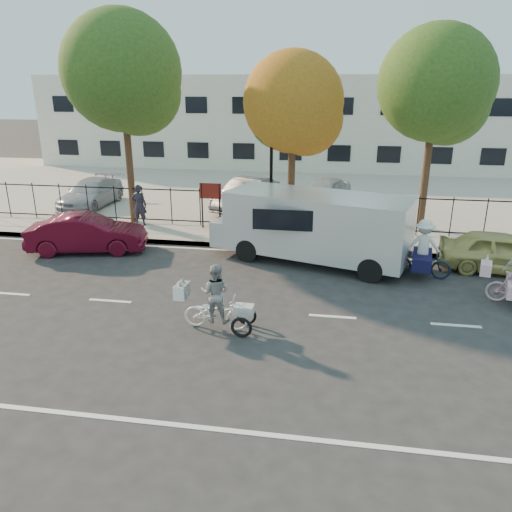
% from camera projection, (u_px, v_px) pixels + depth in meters
% --- Properties ---
extents(ground, '(120.00, 120.00, 0.00)m').
position_uv_depth(ground, '(218.00, 309.00, 13.13)').
color(ground, '#333334').
extents(road_markings, '(60.00, 9.52, 0.01)m').
position_uv_depth(road_markings, '(218.00, 308.00, 13.13)').
color(road_markings, silver).
rests_on(road_markings, ground).
extents(curb, '(60.00, 0.10, 0.15)m').
position_uv_depth(curb, '(250.00, 246.00, 17.80)').
color(curb, '#A8A399').
rests_on(curb, ground).
extents(sidewalk, '(60.00, 2.20, 0.15)m').
position_uv_depth(sidewalk, '(255.00, 238.00, 18.78)').
color(sidewalk, '#A8A399').
rests_on(sidewalk, ground).
extents(parking_lot, '(60.00, 15.60, 0.15)m').
position_uv_depth(parking_lot, '(281.00, 189.00, 27.06)').
color(parking_lot, '#A8A399').
rests_on(parking_lot, ground).
extents(iron_fence, '(58.00, 0.06, 1.50)m').
position_uv_depth(iron_fence, '(259.00, 209.00, 19.53)').
color(iron_fence, black).
rests_on(iron_fence, sidewalk).
extents(building, '(34.00, 10.00, 6.00)m').
position_uv_depth(building, '(298.00, 120.00, 35.39)').
color(building, silver).
rests_on(building, ground).
extents(lamppost, '(0.36, 0.36, 4.33)m').
position_uv_depth(lamppost, '(271.00, 154.00, 18.34)').
color(lamppost, black).
rests_on(lamppost, sidewalk).
extents(street_sign, '(0.85, 0.06, 1.80)m').
position_uv_depth(street_sign, '(211.00, 197.00, 19.26)').
color(street_sign, black).
rests_on(street_sign, sidewalk).
extents(zebra_trike, '(1.93, 0.74, 1.65)m').
position_uv_depth(zebra_trike, '(216.00, 304.00, 11.89)').
color(zebra_trike, white).
rests_on(zebra_trike, ground).
extents(bull_bike, '(1.99, 1.38, 1.80)m').
position_uv_depth(bull_bike, '(421.00, 254.00, 15.03)').
color(bull_bike, '#101B37').
rests_on(bull_bike, ground).
extents(white_van, '(6.84, 3.76, 2.26)m').
position_uv_depth(white_van, '(313.00, 225.00, 16.14)').
color(white_van, silver).
rests_on(white_van, ground).
extents(red_sedan, '(4.18, 2.23, 1.31)m').
position_uv_depth(red_sedan, '(87.00, 234.00, 17.28)').
color(red_sedan, '#4E0919').
rests_on(red_sedan, ground).
extents(gold_sedan, '(3.92, 1.97, 1.28)m').
position_uv_depth(gold_sedan, '(502.00, 252.00, 15.47)').
color(gold_sedan, tan).
rests_on(gold_sedan, ground).
extents(pedestrian, '(0.63, 0.44, 1.66)m').
position_uv_depth(pedestrian, '(139.00, 205.00, 19.85)').
color(pedestrian, black).
rests_on(pedestrian, sidewalk).
extents(lot_car_a, '(1.83, 4.27, 1.22)m').
position_uv_depth(lot_car_a, '(91.00, 193.00, 22.97)').
color(lot_car_a, '#ADAEB5').
rests_on(lot_car_a, parking_lot).
extents(lot_car_c, '(2.67, 4.36, 1.36)m').
position_uv_depth(lot_car_c, '(246.00, 194.00, 22.47)').
color(lot_car_c, '#54575C').
rests_on(lot_car_c, parking_lot).
extents(lot_car_d, '(2.78, 4.08, 1.29)m').
position_uv_depth(lot_car_d, '(324.00, 192.00, 23.05)').
color(lot_car_d, '#ABAFB3').
rests_on(lot_car_d, parking_lot).
extents(tree_west, '(4.50, 4.50, 8.24)m').
position_uv_depth(tree_west, '(126.00, 77.00, 18.82)').
color(tree_west, '#442D1D').
rests_on(tree_west, ground).
extents(tree_mid, '(3.70, 3.70, 6.78)m').
position_uv_depth(tree_mid, '(297.00, 107.00, 18.29)').
color(tree_mid, '#442D1D').
rests_on(tree_mid, ground).
extents(tree_east, '(4.18, 4.18, 7.66)m').
position_uv_depth(tree_east, '(439.00, 89.00, 18.06)').
color(tree_east, '#442D1D').
rests_on(tree_east, ground).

